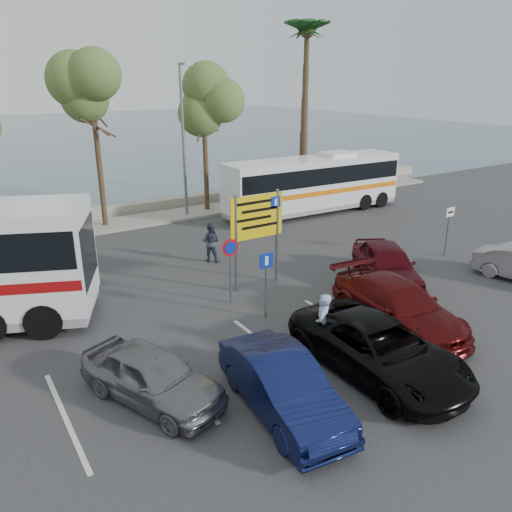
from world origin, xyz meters
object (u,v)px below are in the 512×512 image
street_lamp_right (184,134)px  car_silver_a (152,376)px  car_red (386,264)px  suv_black (378,348)px  pedestrian_far (211,242)px  car_maroon (398,306)px  car_blue (283,386)px  pedestrian_near (322,325)px  coach_bus_right (313,186)px  direction_sign (257,224)px

street_lamp_right → car_silver_a: size_ratio=2.03×
car_silver_a → car_red: car_red is taller
suv_black → pedestrian_far: pedestrian_far is taller
car_maroon → car_red: size_ratio=1.13×
car_blue → pedestrian_near: 2.86m
street_lamp_right → coach_bus_right: bearing=-24.7°
street_lamp_right → pedestrian_far: 8.25m
street_lamp_right → car_blue: size_ratio=1.86×
suv_black → pedestrian_near: pedestrian_near is taller
car_red → suv_black: (-4.80, -4.25, -0.03)m
car_blue → car_red: bearing=34.6°
car_silver_a → direction_sign: bearing=15.7°
coach_bus_right → car_silver_a: bearing=-140.8°
car_blue → car_red: car_red is taller
car_blue → pedestrian_far: (3.40, 10.00, 0.15)m
suv_black → car_red: bearing=41.9°
car_blue → suv_black: size_ratio=0.81×
street_lamp_right → pedestrian_far: size_ratio=4.67×
car_silver_a → suv_black: size_ratio=0.75×
pedestrian_near → direction_sign: bearing=-142.4°
coach_bus_right → pedestrian_far: 9.67m
direction_sign → car_blue: direction_sign is taller
pedestrian_far → suv_black: bearing=133.4°
car_maroon → pedestrian_near: size_ratio=2.72×
pedestrian_near → street_lamp_right: bearing=-141.1°
street_lamp_right → pedestrian_near: street_lamp_right is taller
coach_bus_right → pedestrian_near: (-9.74, -12.50, -0.64)m
street_lamp_right → car_silver_a: (-8.00, -14.92, -3.93)m
suv_black → car_blue: bearing=-179.7°
car_red → street_lamp_right: bearing=129.0°
coach_bus_right → pedestrian_near: size_ratio=5.86×
suv_black → street_lamp_right: bearing=82.0°
coach_bus_right → car_red: (-4.27, -9.75, -0.80)m
street_lamp_right → coach_bus_right: size_ratio=0.73×
car_blue → pedestrian_far: size_ratio=2.51×
car_blue → car_maroon: bearing=21.4°
car_blue → direction_sign: bearing=68.0°
car_maroon → pedestrian_near: 3.08m
coach_bus_right → pedestrian_near: coach_bus_right is taller
car_silver_a → car_maroon: (7.90, -0.61, 0.06)m
car_maroon → pedestrian_near: pedestrian_near is taller
suv_black → pedestrian_far: 10.01m
street_lamp_right → car_maroon: bearing=-90.4°
car_maroon → suv_black: (-2.40, -1.49, -0.00)m
car_blue → car_maroon: car_maroon is taller
pedestrian_near → pedestrian_far: pedestrian_near is taller
street_lamp_right → car_maroon: 16.01m
car_blue → pedestrian_far: 10.56m
car_maroon → car_red: car_red is taller
suv_black → pedestrian_near: (-0.67, 1.50, 0.20)m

